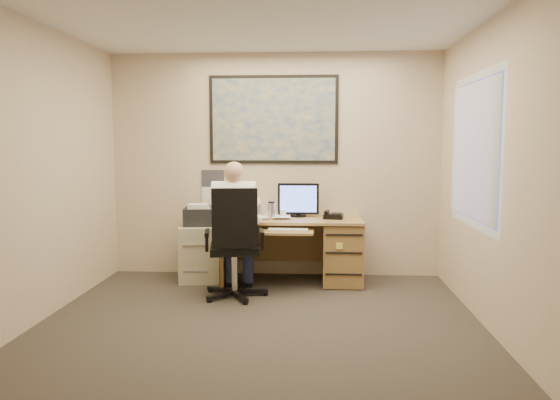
# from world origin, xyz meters

# --- Properties ---
(room_shell) EXTENTS (4.00, 4.50, 2.70)m
(room_shell) POSITION_xyz_m (0.00, 0.00, 1.35)
(room_shell) COLOR #38312B
(room_shell) RESTS_ON ground
(desk) EXTENTS (1.60, 0.97, 1.14)m
(desk) POSITION_xyz_m (0.57, 1.90, 0.45)
(desk) COLOR #B3884C
(desk) RESTS_ON ground
(world_map) EXTENTS (1.56, 0.03, 1.06)m
(world_map) POSITION_xyz_m (-0.01, 2.23, 1.90)
(world_map) COLOR #1E4C93
(world_map) RESTS_ON room_shell
(wall_calendar) EXTENTS (0.28, 0.01, 0.42)m
(wall_calendar) POSITION_xyz_m (-0.76, 2.24, 1.08)
(wall_calendar) COLOR white
(wall_calendar) RESTS_ON room_shell
(window_blinds) EXTENTS (0.06, 1.40, 1.30)m
(window_blinds) POSITION_xyz_m (1.97, 0.80, 1.55)
(window_blinds) COLOR beige
(window_blinds) RESTS_ON room_shell
(filing_cabinet) EXTENTS (0.53, 0.61, 0.91)m
(filing_cabinet) POSITION_xyz_m (-0.86, 1.90, 0.39)
(filing_cabinet) COLOR beige
(filing_cabinet) RESTS_ON ground
(office_chair) EXTENTS (0.80, 0.80, 1.17)m
(office_chair) POSITION_xyz_m (-0.36, 1.16, 0.34)
(office_chair) COLOR black
(office_chair) RESTS_ON ground
(person) EXTENTS (0.60, 0.85, 1.43)m
(person) POSITION_xyz_m (-0.35, 1.25, 0.71)
(person) COLOR white
(person) RESTS_ON office_chair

